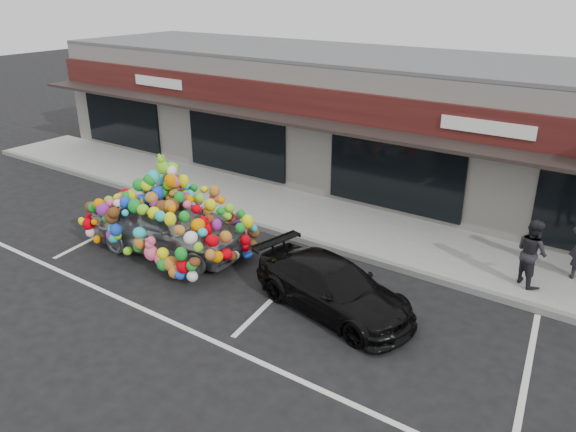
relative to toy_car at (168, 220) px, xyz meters
The scene contains 11 objects.
ground 1.19m from the toy_car, ahead, with size 90.00×90.00×0.00m, color black.
shop_building 8.50m from the toy_car, 84.65° to the left, with size 24.00×7.20×4.31m.
sidewalk 4.09m from the toy_car, 78.71° to the left, with size 26.00×3.00×0.15m, color gray.
kerb 2.68m from the toy_car, 72.11° to the left, with size 26.00×0.18×0.16m, color slate.
parking_stripe_left 2.58m from the toy_car, behind, with size 0.12×4.40×0.01m, color silver.
parking_stripe_mid 3.69m from the toy_car, ahead, with size 0.12×4.40×0.01m, color silver.
parking_stripe_right 9.03m from the toy_car, ahead, with size 0.12×4.40×0.01m, color silver.
lane_line 3.76m from the toy_car, 40.41° to the right, with size 14.00×0.12×0.01m, color silver.
toy_car is the anchor object (origin of this frame).
black_sedan 4.99m from the toy_car, ahead, with size 3.83×1.56×1.11m, color black.
pedestrian_b 8.81m from the toy_car, 22.01° to the left, with size 0.77×0.60×1.59m, color black.
Camera 1 is at (9.40, -9.03, 6.56)m, focal length 35.00 mm.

